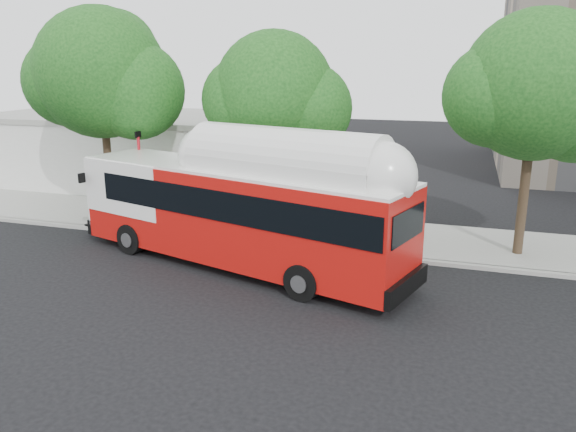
% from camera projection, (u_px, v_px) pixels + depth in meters
% --- Properties ---
extents(ground, '(120.00, 120.00, 0.00)m').
position_uv_depth(ground, '(246.00, 284.00, 19.07)').
color(ground, black).
rests_on(ground, ground).
extents(sidewalk, '(60.00, 5.00, 0.15)m').
position_uv_depth(sidewalk, '(300.00, 230.00, 25.03)').
color(sidewalk, gray).
rests_on(sidewalk, ground).
extents(curb_strip, '(60.00, 0.30, 0.15)m').
position_uv_depth(curb_strip, '(282.00, 247.00, 22.64)').
color(curb_strip, gray).
rests_on(curb_strip, ground).
extents(red_curb_segment, '(10.00, 0.32, 0.16)m').
position_uv_depth(red_curb_segment, '(214.00, 240.00, 23.51)').
color(red_curb_segment, maroon).
rests_on(red_curb_segment, ground).
extents(street_tree_left, '(6.67, 5.80, 9.74)m').
position_uv_depth(street_tree_left, '(111.00, 78.00, 24.95)').
color(street_tree_left, '#2D2116').
rests_on(street_tree_left, ground).
extents(street_tree_mid, '(5.75, 5.00, 8.62)m').
position_uv_depth(street_tree_mid, '(284.00, 97.00, 23.27)').
color(street_tree_mid, '#2D2116').
rests_on(street_tree_mid, ground).
extents(street_tree_right, '(6.21, 5.40, 9.18)m').
position_uv_depth(street_tree_right, '(548.00, 92.00, 20.07)').
color(street_tree_right, '#2D2116').
rests_on(street_tree_right, ground).
extents(low_commercial_bldg, '(16.20, 10.20, 4.25)m').
position_uv_depth(low_commercial_bldg, '(121.00, 147.00, 35.47)').
color(low_commercial_bldg, silver).
rests_on(low_commercial_bldg, ground).
extents(transit_bus, '(14.30, 6.52, 4.19)m').
position_uv_depth(transit_bus, '(238.00, 215.00, 20.25)').
color(transit_bus, '#B7100C').
rests_on(transit_bus, ground).
extents(signal_pole, '(0.13, 0.42, 4.45)m').
position_uv_depth(signal_pole, '(141.00, 181.00, 24.44)').
color(signal_pole, red).
rests_on(signal_pole, ground).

